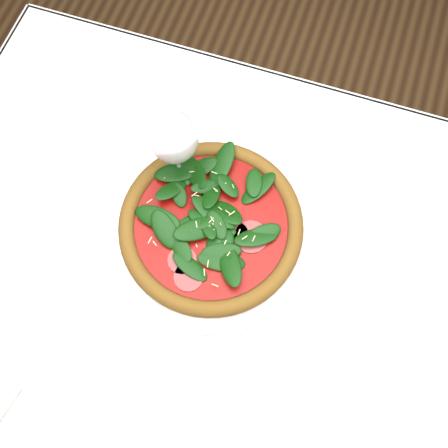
% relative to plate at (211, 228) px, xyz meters
% --- Properties ---
extents(ground, '(6.00, 6.00, 0.00)m').
position_rel_plate_xyz_m(ground, '(0.07, -0.05, -0.76)').
color(ground, brown).
rests_on(ground, ground).
extents(dining_table, '(1.21, 0.81, 0.75)m').
position_rel_plate_xyz_m(dining_table, '(0.07, -0.05, -0.11)').
color(dining_table, silver).
rests_on(dining_table, ground).
extents(plate, '(0.37, 0.37, 0.02)m').
position_rel_plate_xyz_m(plate, '(0.00, 0.00, 0.00)').
color(plate, silver).
rests_on(plate, dining_table).
extents(pizza, '(0.42, 0.42, 0.04)m').
position_rel_plate_xyz_m(pizza, '(0.00, 0.00, 0.02)').
color(pizza, brown).
rests_on(pizza, plate).
extents(wine_glass, '(0.08, 0.08, 0.19)m').
position_rel_plate_xyz_m(wine_glass, '(-0.09, 0.08, 0.13)').
color(wine_glass, white).
rests_on(wine_glass, dining_table).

